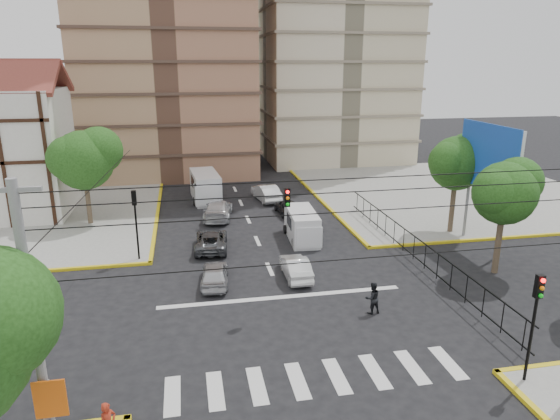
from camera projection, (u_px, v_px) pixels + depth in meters
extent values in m
plane|color=black|center=(287.00, 308.00, 25.28)|extent=(160.00, 160.00, 0.00)
cube|color=gray|center=(449.00, 191.00, 47.73)|extent=(26.00, 26.00, 0.15)
cube|color=silver|center=(317.00, 378.00, 19.64)|extent=(12.00, 2.40, 0.01)
cube|color=silver|center=(282.00, 297.00, 26.41)|extent=(13.00, 0.40, 0.01)
cylinder|color=slate|center=(501.00, 226.00, 31.08)|extent=(0.20, 0.20, 4.00)
cylinder|color=slate|center=(466.00, 208.00, 34.84)|extent=(0.20, 0.20, 4.00)
cube|color=silver|center=(490.00, 157.00, 31.82)|extent=(0.25, 6.00, 4.00)
cube|color=blue|center=(487.00, 157.00, 31.78)|extent=(0.08, 6.20, 4.20)
cylinder|color=#473828|center=(499.00, 239.00, 28.94)|extent=(0.36, 0.36, 4.20)
sphere|color=#1D4212|center=(505.00, 193.00, 28.15)|extent=(3.60, 3.60, 3.60)
sphere|color=#1D4212|center=(517.00, 182.00, 28.45)|extent=(2.88, 2.88, 2.88)
sphere|color=#1D4212|center=(497.00, 192.00, 27.69)|extent=(2.70, 2.70, 2.70)
cylinder|color=#473828|center=(453.00, 203.00, 35.66)|extent=(0.36, 0.36, 4.48)
sphere|color=#1D4212|center=(457.00, 163.00, 34.83)|extent=(3.80, 3.80, 3.80)
sphere|color=#1D4212|center=(468.00, 154.00, 35.13)|extent=(3.04, 3.04, 3.04)
sphere|color=#1D4212|center=(449.00, 162.00, 34.36)|extent=(2.85, 2.85, 2.85)
cylinder|color=#473828|center=(88.00, 198.00, 37.55)|extent=(0.36, 0.36, 4.20)
sphere|color=#1D4212|center=(84.00, 160.00, 36.73)|extent=(4.40, 4.40, 4.40)
sphere|color=#1D4212|center=(99.00, 150.00, 37.02)|extent=(3.52, 3.52, 3.52)
sphere|color=#1D4212|center=(70.00, 159.00, 36.22)|extent=(3.30, 3.30, 3.30)
cylinder|color=black|center=(530.00, 340.00, 18.82)|extent=(0.12, 0.12, 3.50)
cube|color=black|center=(539.00, 286.00, 18.20)|extent=(0.28, 0.22, 0.90)
sphere|color=#FF0C0C|center=(540.00, 279.00, 18.11)|extent=(0.17, 0.17, 0.17)
cylinder|color=black|center=(137.00, 232.00, 30.66)|extent=(0.12, 0.12, 3.50)
cube|color=black|center=(134.00, 198.00, 30.03)|extent=(0.28, 0.22, 0.90)
sphere|color=#FF0C0C|center=(134.00, 193.00, 29.95)|extent=(0.17, 0.17, 0.17)
cube|color=black|center=(287.00, 197.00, 23.63)|extent=(0.28, 0.22, 0.90)
cylinder|color=black|center=(348.00, 259.00, 15.03)|extent=(18.00, 0.03, 0.03)
cylinder|color=slate|center=(36.00, 336.00, 13.85)|extent=(0.28, 0.28, 9.00)
cube|color=slate|center=(13.00, 190.00, 12.65)|extent=(1.40, 0.12, 0.12)
cube|color=#E5590C|center=(50.00, 399.00, 14.19)|extent=(0.90, 0.06, 1.20)
cube|color=silver|center=(302.00, 225.00, 34.73)|extent=(2.04, 4.60, 2.07)
cube|color=silver|center=(308.00, 236.00, 33.07)|extent=(1.77, 1.17, 1.44)
cube|color=black|center=(309.00, 230.00, 32.63)|extent=(1.67, 0.19, 0.81)
cylinder|color=black|center=(294.00, 243.00, 33.42)|extent=(0.25, 0.63, 0.63)
cylinder|color=black|center=(319.00, 241.00, 33.73)|extent=(0.25, 0.63, 0.63)
cylinder|color=black|center=(286.00, 229.00, 36.14)|extent=(0.25, 0.63, 0.63)
cylinder|color=black|center=(309.00, 228.00, 36.45)|extent=(0.25, 0.63, 0.63)
cube|color=silver|center=(205.00, 186.00, 44.65)|extent=(2.62, 5.61, 2.50)
cube|color=silver|center=(207.00, 194.00, 42.64)|extent=(2.17, 1.47, 1.74)
cube|color=black|center=(207.00, 189.00, 42.11)|extent=(2.02, 0.27, 0.98)
cylinder|color=black|center=(195.00, 202.00, 43.07)|extent=(0.25, 0.76, 0.76)
cylinder|color=black|center=(219.00, 200.00, 43.44)|extent=(0.25, 0.76, 0.76)
cylinder|color=black|center=(194.00, 192.00, 46.34)|extent=(0.25, 0.76, 0.76)
cylinder|color=black|center=(216.00, 191.00, 46.72)|extent=(0.25, 0.76, 0.76)
imported|color=#B2B3B7|center=(215.00, 274.00, 27.79)|extent=(1.87, 3.85, 1.27)
imported|color=white|center=(296.00, 267.00, 28.70)|extent=(1.33, 3.78, 1.24)
imported|color=#4E5055|center=(211.00, 240.00, 33.06)|extent=(2.44, 4.61, 1.24)
imported|color=silver|center=(218.00, 210.00, 39.52)|extent=(2.86, 5.31, 1.46)
imported|color=#232325|center=(287.00, 207.00, 40.59)|extent=(1.77, 3.78, 1.25)
imported|color=white|center=(266.00, 192.00, 44.69)|extent=(2.25, 4.70, 1.49)
imported|color=black|center=(372.00, 298.00, 24.53)|extent=(0.88, 0.74, 1.63)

